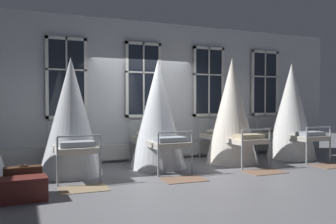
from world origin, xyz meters
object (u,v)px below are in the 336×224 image
at_px(cot_second, 71,118).
at_px(suitcase_dark, 23,181).
at_px(travel_trunk, 24,189).
at_px(cot_third, 158,115).
at_px(cot_fifth, 291,112).
at_px(cot_fourth, 232,112).

bearing_deg(cot_second, suitcase_dark, 143.59).
height_order(cot_second, travel_trunk, cot_second).
bearing_deg(cot_second, cot_third, -89.22).
height_order(suitcase_dark, travel_trunk, suitcase_dark).
relative_size(cot_third, suitcase_dark, 4.17).
bearing_deg(travel_trunk, suitcase_dark, 92.38).
bearing_deg(cot_fifth, cot_fourth, 89.33).
height_order(cot_fourth, cot_fifth, cot_fourth).
height_order(cot_second, cot_fifth, cot_fifth).
xyz_separation_m(cot_fifth, suitcase_dark, (-6.43, -1.27, -0.97)).
distance_m(cot_fourth, cot_fifth, 1.79).
xyz_separation_m(cot_third, travel_trunk, (-2.75, -1.72, -0.99)).
xyz_separation_m(cot_third, cot_fourth, (1.87, -0.07, 0.06)).
height_order(cot_third, suitcase_dark, cot_third).
relative_size(cot_third, cot_fourth, 0.95).
height_order(cot_third, travel_trunk, cot_third).
xyz_separation_m(cot_second, travel_trunk, (-0.88, -1.64, -0.96)).
height_order(cot_fourth, travel_trunk, cot_fourth).
relative_size(cot_second, suitcase_dark, 4.09).
relative_size(cot_fifth, travel_trunk, 3.83).
height_order(cot_second, cot_third, cot_third).
height_order(cot_second, cot_fourth, cot_fourth).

